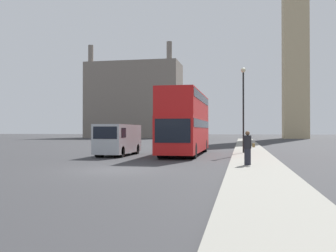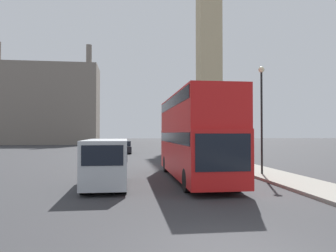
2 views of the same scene
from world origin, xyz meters
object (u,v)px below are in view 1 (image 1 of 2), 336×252
object	(u,v)px
white_van	(118,139)
red_double_decker_bus	(185,121)
street_lamp	(243,98)
pedestrian	(248,148)
parked_sedan	(183,138)

from	to	relation	value
white_van	red_double_decker_bus	bearing A→B (deg)	22.16
street_lamp	white_van	bearing A→B (deg)	-162.64
pedestrian	red_double_decker_bus	bearing A→B (deg)	115.63
white_van	street_lamp	xyz separation A→B (m)	(8.87, 2.77, 3.05)
white_van	street_lamp	distance (m)	9.78
white_van	street_lamp	world-z (taller)	street_lamp
red_double_decker_bus	street_lamp	xyz separation A→B (m)	(4.24, 0.89, 1.72)
street_lamp	parked_sedan	bearing A→B (deg)	109.32
street_lamp	parked_sedan	xyz separation A→B (m)	(-8.17, 23.31, -3.57)
street_lamp	parked_sedan	world-z (taller)	street_lamp
street_lamp	pedestrian	bearing A→B (deg)	-89.18
red_double_decker_bus	parked_sedan	world-z (taller)	red_double_decker_bus
white_van	parked_sedan	world-z (taller)	white_van
pedestrian	street_lamp	xyz separation A→B (m)	(-0.14, 10.02, 3.29)
street_lamp	parked_sedan	distance (m)	24.96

